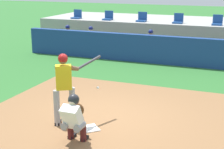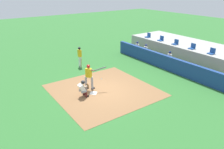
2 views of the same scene
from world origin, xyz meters
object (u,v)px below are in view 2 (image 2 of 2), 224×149
object	(u,v)px
stadium_seat_4	(212,52)
batter_at_plate	(89,75)
stadium_seat_1	(161,39)
stadium_seat_3	(192,47)
home_plate	(93,93)
dugout_player_0	(136,48)
stadium_seat_0	(148,36)
dugout_player_1	(145,51)
on_deck_batter	(80,56)
catcher_crouched	(83,88)
stadium_seat_2	(176,43)
dugout_player_2	(168,58)

from	to	relation	value
stadium_seat_4	batter_at_plate	bearing A→B (deg)	-104.18
stadium_seat_1	stadium_seat_4	bearing A→B (deg)	0.00
stadium_seat_3	home_plate	bearing A→B (deg)	-90.00
home_plate	dugout_player_0	distance (m)	9.63
stadium_seat_0	dugout_player_1	bearing A→B (deg)	-49.52
stadium_seat_3	on_deck_batter	bearing A→B (deg)	-120.59
catcher_crouched	stadium_seat_2	xyz separation A→B (m)	(-1.85, 10.90, 0.93)
home_plate	stadium_seat_4	xyz separation A→B (m)	(1.86, 10.18, 1.51)
home_plate	stadium_seat_2	bearing A→B (deg)	100.34
dugout_player_2	stadium_seat_1	world-z (taller)	stadium_seat_1
dugout_player_1	stadium_seat_3	size ratio (longest dim) A/B	2.71
dugout_player_1	stadium_seat_3	bearing A→B (deg)	27.95
stadium_seat_1	stadium_seat_3	bearing A→B (deg)	0.00
dugout_player_2	stadium_seat_4	size ratio (longest dim) A/B	2.71
stadium_seat_4	on_deck_batter	bearing A→B (deg)	-128.97
stadium_seat_3	stadium_seat_2	bearing A→B (deg)	180.00
catcher_crouched	on_deck_batter	xyz separation A→B (m)	(-5.03, 2.37, 0.41)
stadium_seat_2	stadium_seat_0	bearing A→B (deg)	180.00
dugout_player_1	stadium_seat_3	world-z (taller)	stadium_seat_3
catcher_crouched	stadium_seat_3	size ratio (longest dim) A/B	3.68
dugout_player_2	stadium_seat_3	bearing A→B (deg)	67.59
batter_at_plate	stadium_seat_2	bearing A→B (deg)	96.64
home_plate	stadium_seat_3	world-z (taller)	stadium_seat_3
dugout_player_1	stadium_seat_2	bearing A→B (deg)	45.81
catcher_crouched	dugout_player_0	world-z (taller)	dugout_player_0
catcher_crouched	stadium_seat_4	world-z (taller)	stadium_seat_4
catcher_crouched	stadium_seat_3	xyz separation A→B (m)	(0.01, 10.90, 0.93)
stadium_seat_0	stadium_seat_2	size ratio (longest dim) A/B	1.00
on_deck_batter	batter_at_plate	bearing A→B (deg)	-19.47
dugout_player_0	dugout_player_1	size ratio (longest dim) A/B	1.00
on_deck_batter	stadium_seat_2	world-z (taller)	stadium_seat_2
dugout_player_0	stadium_seat_0	xyz separation A→B (m)	(-0.47, 2.03, 0.86)
batter_at_plate	stadium_seat_1	world-z (taller)	stadium_seat_1
stadium_seat_2	stadium_seat_3	bearing A→B (deg)	0.00
dugout_player_2	dugout_player_1	bearing A→B (deg)	180.00
dugout_player_1	on_deck_batter	bearing A→B (deg)	-100.51
catcher_crouched	dugout_player_1	distance (m)	9.65
catcher_crouched	home_plate	bearing A→B (deg)	89.57
catcher_crouched	stadium_seat_2	size ratio (longest dim) A/B	3.68
on_deck_batter	stadium_seat_4	xyz separation A→B (m)	(6.90, 8.53, 0.51)
stadium_seat_1	dugout_player_2	bearing A→B (deg)	-35.29
home_plate	dugout_player_1	world-z (taller)	dugout_player_1
dugout_player_0	stadium_seat_1	world-z (taller)	stadium_seat_1
dugout_player_1	stadium_seat_4	distance (m)	6.11
dugout_player_1	stadium_seat_0	bearing A→B (deg)	130.48
stadium_seat_0	on_deck_batter	bearing A→B (deg)	-86.43
stadium_seat_1	stadium_seat_3	size ratio (longest dim) A/B	1.00
stadium_seat_2	dugout_player_2	bearing A→B (deg)	-63.42
stadium_seat_2	batter_at_plate	bearing A→B (deg)	-83.36
on_deck_batter	stadium_seat_1	world-z (taller)	stadium_seat_1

